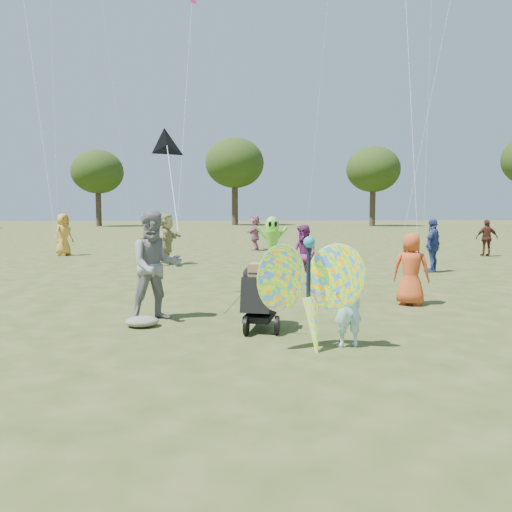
# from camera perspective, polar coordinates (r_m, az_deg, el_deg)

# --- Properties ---
(ground) EXTENTS (160.00, 160.00, 0.00)m
(ground) POSITION_cam_1_polar(r_m,az_deg,el_deg) (7.87, 2.47, -9.01)
(ground) COLOR #51592B
(ground) RESTS_ON ground
(child_girl) EXTENTS (0.48, 0.36, 1.18)m
(child_girl) POSITION_cam_1_polar(r_m,az_deg,el_deg) (7.22, 10.48, -5.61)
(child_girl) COLOR #AEEAF7
(child_girl) RESTS_ON ground
(adult_man) EXTENTS (1.13, 1.00, 1.93)m
(adult_man) POSITION_cam_1_polar(r_m,az_deg,el_deg) (8.92, -11.44, -1.09)
(adult_man) COLOR gray
(adult_man) RESTS_ON ground
(grey_bag) EXTENTS (0.55, 0.45, 0.18)m
(grey_bag) POSITION_cam_1_polar(r_m,az_deg,el_deg) (8.60, -12.88, -7.30)
(grey_bag) COLOR gray
(grey_bag) RESTS_ON ground
(crowd_a) EXTENTS (0.86, 0.76, 1.48)m
(crowd_a) POSITION_cam_1_polar(r_m,az_deg,el_deg) (10.63, 17.30, -1.43)
(crowd_a) COLOR #CB4920
(crowd_a) RESTS_ON ground
(crowd_c) EXTENTS (0.98, 0.99, 1.67)m
(crowd_c) POSITION_cam_1_polar(r_m,az_deg,el_deg) (16.46, 19.55, 1.15)
(crowd_c) COLOR navy
(crowd_c) RESTS_ON ground
(crowd_d) EXTENTS (0.98, 1.78, 1.83)m
(crowd_d) POSITION_cam_1_polar(r_m,az_deg,el_deg) (17.84, -10.18, 1.93)
(crowd_d) COLOR tan
(crowd_d) RESTS_ON ground
(crowd_e) EXTENTS (0.90, 0.96, 1.56)m
(crowd_e) POSITION_cam_1_polar(r_m,az_deg,el_deg) (12.82, 5.50, 0.08)
(crowd_e) COLOR #74266A
(crowd_e) RESTS_ON ground
(crowd_g) EXTENTS (0.94, 1.03, 1.77)m
(crowd_g) POSITION_cam_1_polar(r_m,az_deg,el_deg) (22.65, -21.15, 2.29)
(crowd_g) COLOR gold
(crowd_g) RESTS_ON ground
(crowd_h) EXTENTS (0.94, 0.48, 1.53)m
(crowd_h) POSITION_cam_1_polar(r_m,az_deg,el_deg) (22.87, 24.88, 1.88)
(crowd_h) COLOR #4A2218
(crowd_h) RESTS_ON ground
(crowd_j) EXTENTS (0.89, 1.64, 1.69)m
(crowd_j) POSITION_cam_1_polar(r_m,az_deg,el_deg) (23.90, -0.13, 2.69)
(crowd_j) COLOR #AF6487
(crowd_j) RESTS_ON ground
(jogging_stroller) EXTENTS (0.69, 1.12, 1.09)m
(jogging_stroller) POSITION_cam_1_polar(r_m,az_deg,el_deg) (8.12, 0.38, -4.13)
(jogging_stroller) COLOR black
(jogging_stroller) RESTS_ON ground
(butterfly_kite) EXTENTS (1.74, 0.75, 1.78)m
(butterfly_kite) POSITION_cam_1_polar(r_m,az_deg,el_deg) (6.97, 6.23, -4.17)
(butterfly_kite) COLOR orange
(butterfly_kite) RESTS_ON ground
(delta_kite_rig) EXTENTS (0.89, 2.58, 2.20)m
(delta_kite_rig) POSITION_cam_1_polar(r_m,az_deg,el_deg) (11.28, -10.14, 12.30)
(delta_kite_rig) COLOR black
(delta_kite_rig) RESTS_ON ground
(alien_kite) EXTENTS (1.12, 0.69, 1.74)m
(alien_kite) POSITION_cam_1_polar(r_m,az_deg,el_deg) (15.68, 1.84, 1.75)
(alien_kite) COLOR #69DD34
(alien_kite) RESTS_ON ground
(tree_line) EXTENTS (91.78, 33.60, 10.79)m
(tree_line) POSITION_cam_1_polar(r_m,az_deg,el_deg) (52.98, -0.08, 10.66)
(tree_line) COLOR #3A2D21
(tree_line) RESTS_ON ground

